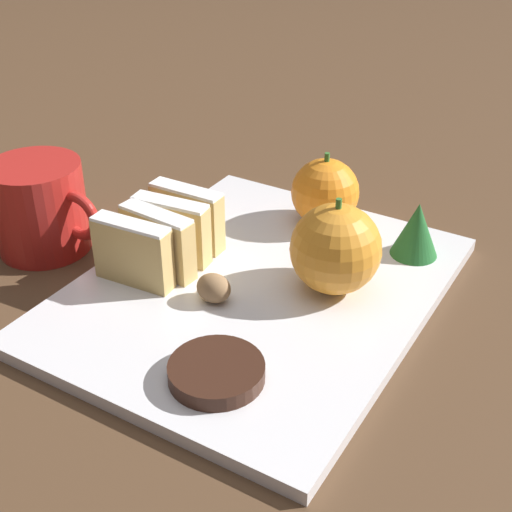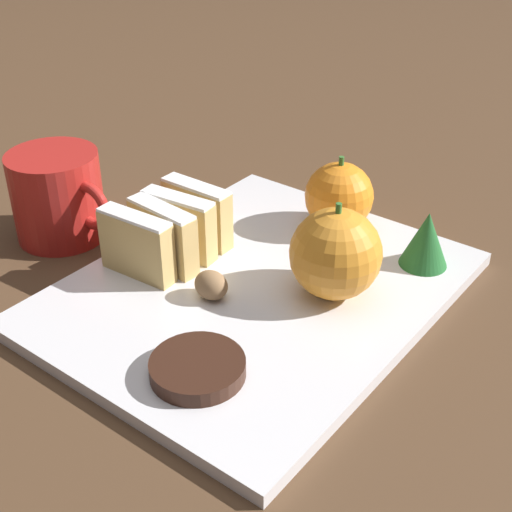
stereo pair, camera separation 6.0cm
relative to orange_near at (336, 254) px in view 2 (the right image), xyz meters
name	(u,v)px [view 2 (the right image)]	position (x,y,z in m)	size (l,w,h in m)	color
ground_plane	(256,297)	(-0.06, -0.03, -0.05)	(6.00, 6.00, 0.00)	#513823
serving_platter	(256,291)	(-0.06, -0.03, -0.04)	(0.28, 0.35, 0.01)	white
stollen_slice_front	(137,245)	(-0.15, -0.08, -0.01)	(0.07, 0.02, 0.06)	tan
stollen_slice_second	(163,236)	(-0.15, -0.05, -0.01)	(0.07, 0.02, 0.06)	tan
stollen_slice_third	(181,224)	(-0.15, -0.03, -0.01)	(0.07, 0.03, 0.06)	tan
stollen_slice_fourth	(197,213)	(-0.15, 0.00, -0.01)	(0.07, 0.02, 0.06)	tan
orange_near	(336,254)	(0.00, 0.00, 0.00)	(0.08, 0.08, 0.09)	orange
orange_far	(342,197)	(-0.06, 0.10, -0.01)	(0.07, 0.07, 0.07)	orange
walnut	(211,285)	(-0.08, -0.07, -0.03)	(0.03, 0.02, 0.02)	#8E6B47
chocolate_cookie	(198,368)	(-0.02, -0.15, -0.03)	(0.07, 0.07, 0.01)	#381E14
evergreen_sprig	(426,239)	(0.04, 0.09, -0.01)	(0.04, 0.04, 0.05)	#23662D
coffee_mug	(59,196)	(-0.28, -0.06, -0.01)	(0.12, 0.09, 0.09)	red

